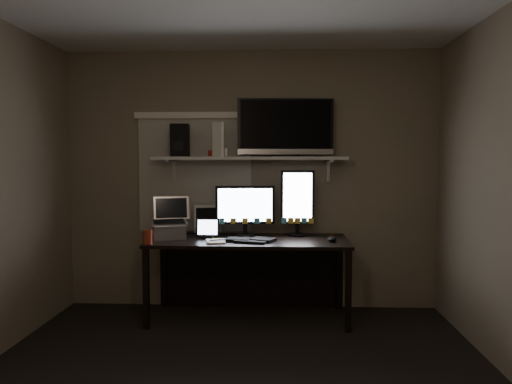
# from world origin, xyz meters

# --- Properties ---
(back_wall) EXTENTS (3.60, 0.00, 3.60)m
(back_wall) POSITION_xyz_m (0.00, 1.80, 1.25)
(back_wall) COLOR #6E634F
(back_wall) RESTS_ON floor
(window_blinds) EXTENTS (1.10, 0.02, 1.10)m
(window_blinds) POSITION_xyz_m (-0.55, 1.79, 1.30)
(window_blinds) COLOR beige
(window_blinds) RESTS_ON back_wall
(desk) EXTENTS (1.80, 0.75, 0.73)m
(desk) POSITION_xyz_m (0.00, 1.55, 0.55)
(desk) COLOR black
(desk) RESTS_ON floor
(wall_shelf) EXTENTS (1.80, 0.35, 0.03)m
(wall_shelf) POSITION_xyz_m (0.00, 1.62, 1.46)
(wall_shelf) COLOR #BBBAB6
(wall_shelf) RESTS_ON back_wall
(monitor_landscape) EXTENTS (0.56, 0.10, 0.49)m
(monitor_landscape) POSITION_xyz_m (-0.04, 1.60, 0.97)
(monitor_landscape) COLOR black
(monitor_landscape) RESTS_ON desk
(monitor_portrait) EXTENTS (0.32, 0.06, 0.63)m
(monitor_portrait) POSITION_xyz_m (0.45, 1.64, 1.05)
(monitor_portrait) COLOR black
(monitor_portrait) RESTS_ON desk
(keyboard) EXTENTS (0.46, 0.27, 0.03)m
(keyboard) POSITION_xyz_m (0.02, 1.32, 0.74)
(keyboard) COLOR black
(keyboard) RESTS_ON desk
(mouse) EXTENTS (0.10, 0.13, 0.04)m
(mouse) POSITION_xyz_m (0.74, 1.32, 0.75)
(mouse) COLOR black
(mouse) RESTS_ON desk
(notepad) EXTENTS (0.20, 0.25, 0.01)m
(notepad) POSITION_xyz_m (-0.28, 1.25, 0.74)
(notepad) COLOR white
(notepad) RESTS_ON desk
(tablet) EXTENTS (0.22, 0.09, 0.19)m
(tablet) POSITION_xyz_m (-0.37, 1.44, 0.82)
(tablet) COLOR black
(tablet) RESTS_ON desk
(file_sorter) EXTENTS (0.24, 0.16, 0.28)m
(file_sorter) POSITION_xyz_m (-0.41, 1.69, 0.87)
(file_sorter) COLOR black
(file_sorter) RESTS_ON desk
(laptop) EXTENTS (0.39, 0.35, 0.37)m
(laptop) POSITION_xyz_m (-0.73, 1.43, 0.91)
(laptop) COLOR #B8B9BE
(laptop) RESTS_ON desk
(cup) EXTENTS (0.10, 0.10, 0.12)m
(cup) POSITION_xyz_m (-0.85, 1.13, 0.79)
(cup) COLOR maroon
(cup) RESTS_ON desk
(sticky_notes) EXTENTS (0.37, 0.31, 0.00)m
(sticky_notes) POSITION_xyz_m (-0.29, 1.34, 0.73)
(sticky_notes) COLOR gold
(sticky_notes) RESTS_ON desk
(tv) EXTENTS (0.91, 0.25, 0.54)m
(tv) POSITION_xyz_m (0.33, 1.63, 1.75)
(tv) COLOR black
(tv) RESTS_ON wall_shelf
(game_console) EXTENTS (0.13, 0.27, 0.31)m
(game_console) POSITION_xyz_m (-0.30, 1.63, 1.64)
(game_console) COLOR silver
(game_console) RESTS_ON wall_shelf
(speaker) EXTENTS (0.18, 0.22, 0.30)m
(speaker) POSITION_xyz_m (-0.65, 1.60, 1.63)
(speaker) COLOR black
(speaker) RESTS_ON wall_shelf
(bottles) EXTENTS (0.20, 0.04, 0.12)m
(bottles) POSITION_xyz_m (-0.29, 1.55, 1.54)
(bottles) COLOR #A50F0C
(bottles) RESTS_ON wall_shelf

